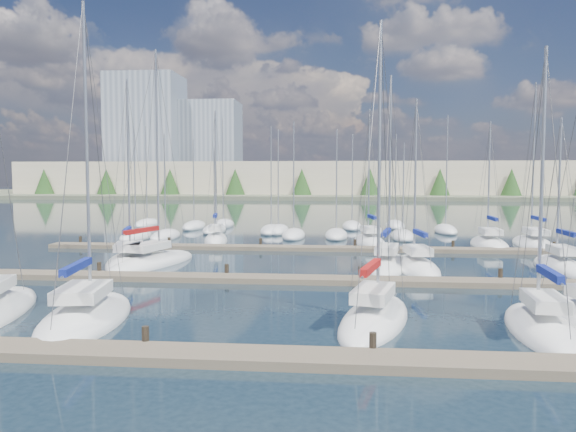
# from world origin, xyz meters

# --- Properties ---
(ground) EXTENTS (400.00, 400.00, 0.00)m
(ground) POSITION_xyz_m (0.00, 60.00, 0.00)
(ground) COLOR #1A2A35
(ground) RESTS_ON ground
(dock_near) EXTENTS (44.00, 1.93, 1.10)m
(dock_near) POSITION_xyz_m (0.00, 2.01, 0.15)
(dock_near) COLOR #6B5E4C
(dock_near) RESTS_ON ground
(dock_mid) EXTENTS (44.00, 1.93, 1.10)m
(dock_mid) POSITION_xyz_m (0.00, 16.01, 0.15)
(dock_mid) COLOR #6B5E4C
(dock_mid) RESTS_ON ground
(dock_far) EXTENTS (44.00, 1.93, 1.10)m
(dock_far) POSITION_xyz_m (0.00, 30.01, 0.15)
(dock_far) COLOR #6B5E4C
(dock_far) RESTS_ON ground
(sailboat_e) EXTENTS (2.94, 7.56, 11.98)m
(sailboat_e) POSITION_xyz_m (10.76, 6.50, 0.19)
(sailboat_e) COLOR white
(sailboat_e) RESTS_ON ground
(sailboat_k) EXTENTS (3.94, 9.25, 13.58)m
(sailboat_k) POSITION_xyz_m (5.95, 21.51, 0.19)
(sailboat_k) COLOR white
(sailboat_k) RESTS_ON ground
(sailboat_r) EXTENTS (3.08, 9.41, 15.04)m
(sailboat_r) POSITION_xyz_m (19.61, 34.62, 0.19)
(sailboat_r) COLOR white
(sailboat_r) RESTS_ON ground
(sailboat_q) EXTENTS (2.99, 8.02, 11.64)m
(sailboat_q) POSITION_xyz_m (15.71, 34.16, 0.17)
(sailboat_q) COLOR white
(sailboat_q) RESTS_ON ground
(sailboat_l) EXTENTS (3.35, 8.00, 11.93)m
(sailboat_l) POSITION_xyz_m (7.77, 21.05, 0.18)
(sailboat_l) COLOR white
(sailboat_l) RESTS_ON ground
(sailboat_c) EXTENTS (4.54, 9.03, 14.27)m
(sailboat_c) POSITION_xyz_m (-7.90, 6.47, 0.18)
(sailboat_c) COLOR white
(sailboat_c) RESTS_ON ground
(sailboat_m) EXTENTS (2.35, 7.52, 10.74)m
(sailboat_m) POSITION_xyz_m (17.20, 22.08, 0.18)
(sailboat_m) COLOR white
(sailboat_m) RESTS_ON ground
(sailboat_p) EXTENTS (3.67, 7.83, 12.90)m
(sailboat_p) POSITION_xyz_m (5.38, 34.85, 0.19)
(sailboat_p) COLOR white
(sailboat_p) RESTS_ON ground
(sailboat_n) EXTENTS (3.33, 7.31, 12.93)m
(sailboat_n) POSITION_xyz_m (-8.82, 35.00, 0.20)
(sailboat_n) COLOR white
(sailboat_n) RESTS_ON ground
(sailboat_i) EXTENTS (5.06, 10.07, 15.58)m
(sailboat_i) POSITION_xyz_m (-10.13, 21.28, 0.19)
(sailboat_i) COLOR white
(sailboat_i) RESTS_ON ground
(sailboat_h) EXTENTS (5.09, 8.59, 13.53)m
(sailboat_h) POSITION_xyz_m (-11.72, 21.09, 0.18)
(sailboat_h) COLOR white
(sailboat_h) RESTS_ON ground
(sailboat_d) EXTENTS (4.38, 8.52, 13.38)m
(sailboat_d) POSITION_xyz_m (4.31, 7.37, 0.19)
(sailboat_d) COLOR white
(sailboat_d) RESTS_ON ground
(distant_boats) EXTENTS (36.93, 20.75, 13.30)m
(distant_boats) POSITION_xyz_m (-4.34, 43.76, 0.29)
(distant_boats) COLOR #9EA0A5
(distant_boats) RESTS_ON ground
(shoreline) EXTENTS (400.00, 60.00, 38.00)m
(shoreline) POSITION_xyz_m (-13.29, 149.77, 7.44)
(shoreline) COLOR #666B51
(shoreline) RESTS_ON ground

